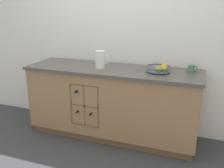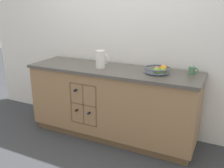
# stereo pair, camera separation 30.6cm
# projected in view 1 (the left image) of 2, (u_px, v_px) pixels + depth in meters

# --- Properties ---
(ground_plane) EXTENTS (14.00, 14.00, 0.00)m
(ground_plane) POSITION_uv_depth(u_px,v_px,m) (112.00, 134.00, 3.27)
(ground_plane) COLOR #383A3F
(back_wall) EXTENTS (4.49, 0.06, 2.55)m
(back_wall) POSITION_uv_depth(u_px,v_px,m) (122.00, 33.00, 3.21)
(back_wall) COLOR white
(back_wall) RESTS_ON ground_plane
(kitchen_island) EXTENTS (2.13, 0.64, 0.89)m
(kitchen_island) POSITION_uv_depth(u_px,v_px,m) (112.00, 102.00, 3.14)
(kitchen_island) COLOR brown
(kitchen_island) RESTS_ON ground_plane
(fruit_bowl) EXTENTS (0.29, 0.29, 0.09)m
(fruit_bowl) POSITION_uv_depth(u_px,v_px,m) (159.00, 68.00, 2.83)
(fruit_bowl) COLOR #4C5666
(fruit_bowl) RESTS_ON kitchen_island
(white_pitcher) EXTENTS (0.17, 0.12, 0.21)m
(white_pitcher) POSITION_uv_depth(u_px,v_px,m) (100.00, 59.00, 2.98)
(white_pitcher) COLOR white
(white_pitcher) RESTS_ON kitchen_island
(ceramic_mug) EXTENTS (0.11, 0.08, 0.08)m
(ceramic_mug) POSITION_uv_depth(u_px,v_px,m) (192.00, 68.00, 2.83)
(ceramic_mug) COLOR #4C7A56
(ceramic_mug) RESTS_ON kitchen_island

